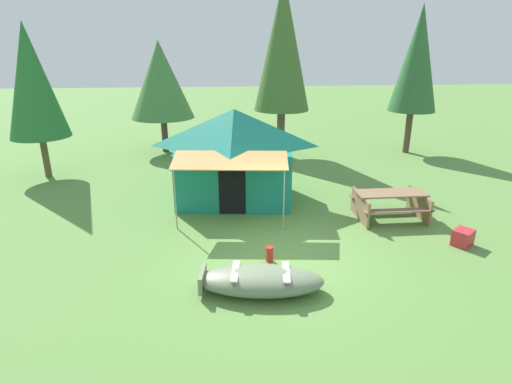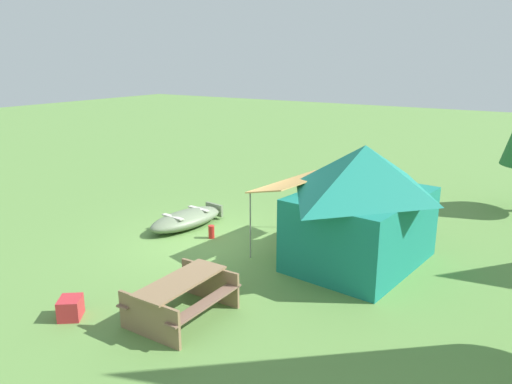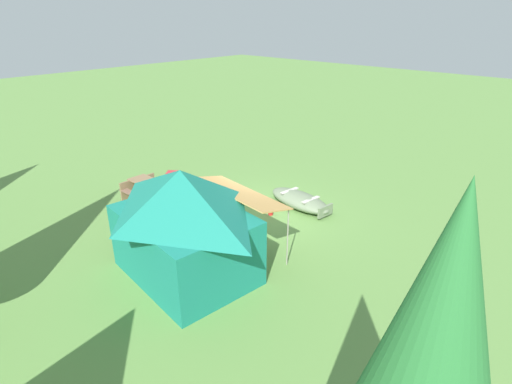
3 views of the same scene
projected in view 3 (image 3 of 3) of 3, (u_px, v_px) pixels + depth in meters
The scene contains 6 objects.
ground_plane at pixel (260, 215), 13.79m from camera, with size 80.00×80.00×0.00m, color #5E8B42.
beached_rowboat at pixel (300, 200), 14.29m from camera, with size 2.63×1.34×0.48m.
canvas_cabin_tent at pixel (184, 222), 10.15m from camera, with size 3.91×3.96×2.86m.
picnic_table at pixel (151, 191), 14.45m from camera, with size 1.92×1.42×0.78m.
cooler_box at pixel (173, 177), 16.47m from camera, with size 0.47×0.40×0.40m, color red.
fuel_can at pixel (271, 210), 13.74m from camera, with size 0.16×0.16×0.36m, color red.
Camera 3 is at (-8.22, 9.18, 6.24)m, focal length 28.94 mm.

